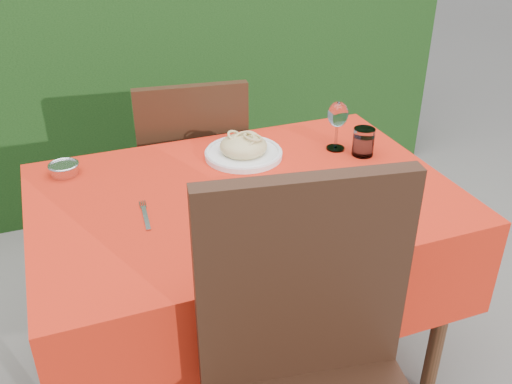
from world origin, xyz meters
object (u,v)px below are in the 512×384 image
object	(u,v)px
fork	(146,218)
pasta_plate	(244,149)
pizza_plate	(274,208)
wine_glass	(338,116)
water_glass	(363,143)
steel_ramekin	(64,170)
chair_far	(192,171)

from	to	relation	value
fork	pasta_plate	bearing A→B (deg)	39.72
pasta_plate	pizza_plate	bearing A→B (deg)	-97.12
pasta_plate	wine_glass	distance (m)	0.34
water_glass	pizza_plate	bearing A→B (deg)	-149.33
steel_ramekin	pizza_plate	bearing A→B (deg)	-41.56
chair_far	fork	world-z (taller)	chair_far
water_glass	wine_glass	bearing A→B (deg)	131.40
chair_far	pasta_plate	xyz separation A→B (m)	(0.09, -0.37, 0.24)
chair_far	steel_ramekin	world-z (taller)	chair_far
steel_ramekin	wine_glass	bearing A→B (deg)	-8.89
pasta_plate	fork	bearing A→B (deg)	-144.74
chair_far	wine_glass	bearing A→B (deg)	141.09
pizza_plate	water_glass	xyz separation A→B (m)	(0.43, 0.26, 0.02)
pasta_plate	water_glass	distance (m)	0.41
pizza_plate	steel_ramekin	world-z (taller)	pizza_plate
wine_glass	fork	size ratio (longest dim) A/B	1.00
wine_glass	pasta_plate	bearing A→B (deg)	169.69
chair_far	water_glass	world-z (taller)	chair_far
chair_far	pasta_plate	world-z (taller)	chair_far
chair_far	pizza_plate	distance (m)	0.80
steel_ramekin	fork	bearing A→B (deg)	-62.13
wine_glass	fork	xyz separation A→B (m)	(-0.71, -0.22, -0.12)
pasta_plate	steel_ramekin	size ratio (longest dim) A/B	2.95
chair_far	pizza_plate	bearing A→B (deg)	100.54
chair_far	water_glass	xyz separation A→B (m)	(0.48, -0.50, 0.26)
pasta_plate	wine_glass	xyz separation A→B (m)	(0.32, -0.06, 0.09)
chair_far	pizza_plate	size ratio (longest dim) A/B	2.98
pasta_plate	steel_ramekin	bearing A→B (deg)	171.90
chair_far	pizza_plate	xyz separation A→B (m)	(0.04, -0.76, 0.24)
water_glass	fork	size ratio (longest dim) A/B	0.55
pizza_plate	water_glass	distance (m)	0.50
pizza_plate	steel_ramekin	xyz separation A→B (m)	(-0.53, 0.47, -0.01)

